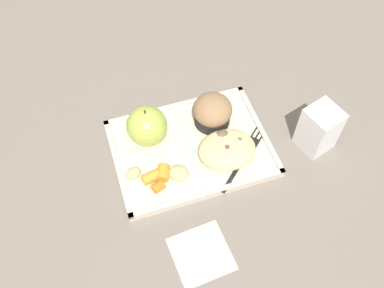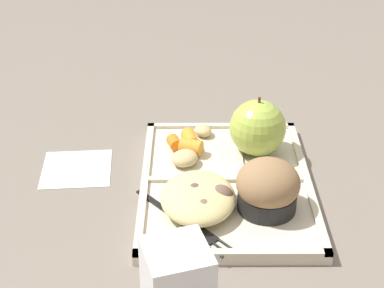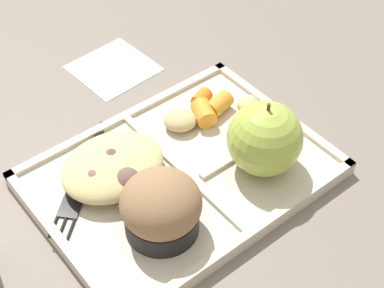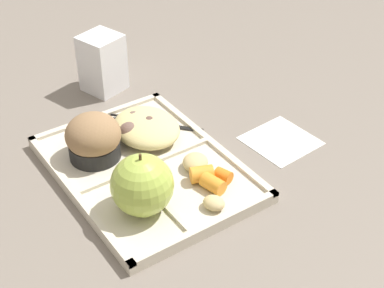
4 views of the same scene
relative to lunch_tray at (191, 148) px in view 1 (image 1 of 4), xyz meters
The scene contains 17 objects.
ground 0.01m from the lunch_tray, 15.20° to the right, with size 6.00×6.00×0.00m, color slate.
lunch_tray is the anchor object (origin of this frame).
green_apple 0.10m from the lunch_tray, 147.23° to the left, with size 0.08×0.08×0.09m.
bran_muffin 0.09m from the lunch_tray, 37.77° to the left, with size 0.08×0.08×0.07m.
carrot_slice_edge 0.11m from the lunch_tray, 152.90° to the right, with size 0.02×0.02×0.03m, color orange.
carrot_slice_center 0.09m from the lunch_tray, 146.18° to the right, with size 0.02×0.02×0.03m, color orange.
carrot_slice_diagonal 0.11m from the lunch_tray, 140.63° to the right, with size 0.02×0.02×0.02m, color orange.
potato_chunk_large 0.07m from the lunch_tray, 126.85° to the right, with size 0.04×0.04×0.02m, color tan.
potato_chunk_wedge 0.13m from the lunch_tray, 167.04° to the right, with size 0.03×0.03×0.02m, color tan.
egg_noodle_pile 0.08m from the lunch_tray, 31.97° to the right, with size 0.11×0.09×0.03m, color #D6C684.
meatball_front 0.10m from the lunch_tray, 20.56° to the right, with size 0.03×0.03×0.03m, color #755B4C.
meatball_side 0.07m from the lunch_tray, 27.25° to the right, with size 0.03×0.03×0.03m, color #755B4C.
meatball_back 0.08m from the lunch_tray, 35.45° to the right, with size 0.03×0.03×0.03m, color brown.
meatball_center 0.07m from the lunch_tray, ahead, with size 0.03×0.03×0.03m, color brown.
plastic_fork 0.11m from the lunch_tray, 27.18° to the right, with size 0.13×0.12×0.00m.
milk_carton 0.25m from the lunch_tray, 14.07° to the right, with size 0.06×0.06×0.10m, color white.
paper_napkin 0.22m from the lunch_tray, 103.15° to the right, with size 0.10×0.10×0.00m, color white.
Camera 1 is at (-0.14, -0.44, 0.71)m, focal length 39.51 mm.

